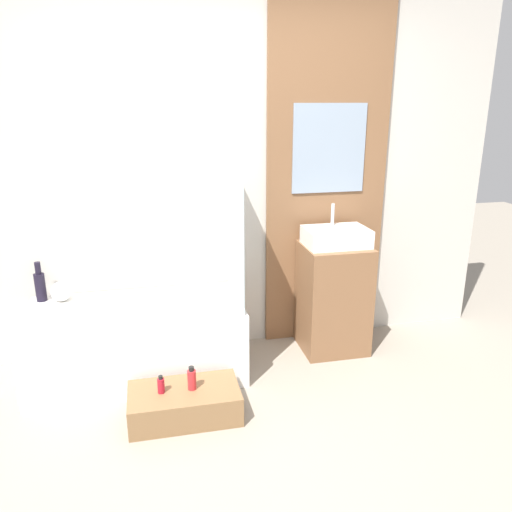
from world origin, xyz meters
name	(u,v)px	position (x,y,z in m)	size (l,w,h in m)	color
ground_plane	(270,484)	(0.00, 0.00, 0.00)	(12.00, 12.00, 0.00)	gray
wall_tiled_back	(218,176)	(0.00, 1.58, 1.30)	(4.20, 0.06, 2.60)	beige
wall_wood_accent	(327,172)	(0.81, 1.53, 1.31)	(0.92, 0.04, 2.60)	brown
bathtub	(138,341)	(-0.63, 1.20, 0.26)	(1.41, 0.66, 0.51)	white
glass_shower_screen	(235,230)	(0.05, 1.17, 1.00)	(0.01, 0.55, 0.99)	silver
wooden_step_bench	(185,403)	(-0.36, 0.65, 0.09)	(0.65, 0.36, 0.18)	olive
vanity_cabinet	(333,298)	(0.81, 1.29, 0.41)	(0.47, 0.43, 0.81)	brown
sink	(336,237)	(0.81, 1.29, 0.88)	(0.45, 0.31, 0.29)	white
vase_tall_dark	(40,285)	(-1.25, 1.45, 0.62)	(0.07, 0.07, 0.28)	black
vase_round_light	(61,291)	(-1.11, 1.41, 0.57)	(0.14, 0.14, 0.14)	silver
bottle_soap_primary	(161,385)	(-0.49, 0.65, 0.23)	(0.04, 0.04, 0.11)	#B21928
bottle_soap_secondary	(192,379)	(-0.31, 0.65, 0.25)	(0.05, 0.05, 0.15)	red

